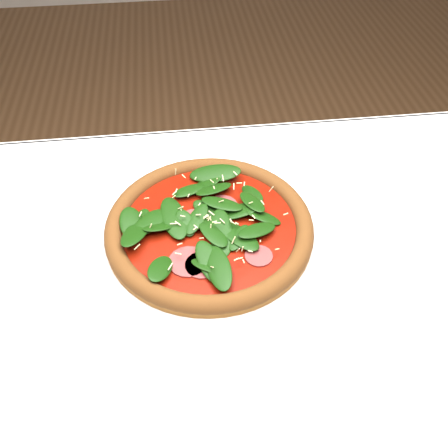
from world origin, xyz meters
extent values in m
cube|color=white|center=(0.00, 0.00, 0.73)|extent=(1.20, 0.80, 0.04)
cylinder|color=#4A311D|center=(0.54, 0.34, 0.35)|extent=(0.06, 0.06, 0.71)
cube|color=white|center=(0.00, 0.40, 0.64)|extent=(1.20, 0.01, 0.22)
cylinder|color=silver|center=(-0.02, 0.10, 0.76)|extent=(0.38, 0.38, 0.01)
torus|color=silver|center=(-0.02, 0.10, 0.76)|extent=(0.38, 0.38, 0.01)
cylinder|color=#9E6A26|center=(-0.02, 0.10, 0.77)|extent=(0.42, 0.42, 0.01)
torus|color=#955522|center=(-0.02, 0.10, 0.78)|extent=(0.43, 0.43, 0.03)
cylinder|color=maroon|center=(-0.02, 0.10, 0.78)|extent=(0.35, 0.35, 0.00)
cylinder|color=brown|center=(-0.02, 0.10, 0.78)|extent=(0.31, 0.31, 0.00)
ellipsoid|color=#14380A|center=(-0.02, 0.10, 0.79)|extent=(0.34, 0.34, 0.03)
cylinder|color=beige|center=(-0.02, 0.10, 0.80)|extent=(0.31, 0.31, 0.00)
cylinder|color=silver|center=(0.41, 0.18, 0.75)|extent=(0.13, 0.13, 0.01)
torus|color=silver|center=(0.41, 0.18, 0.76)|extent=(0.13, 0.13, 0.01)
camera|label=1|loc=(-0.06, -0.45, 1.34)|focal=40.00mm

